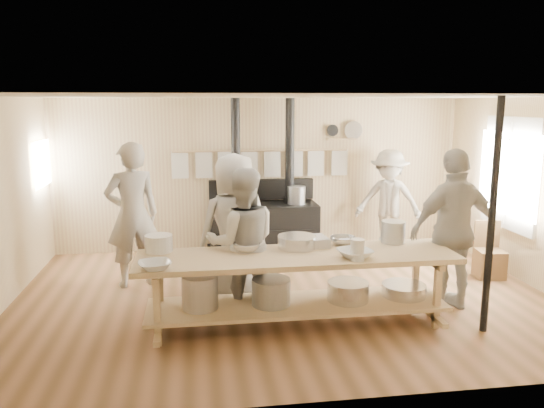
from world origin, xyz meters
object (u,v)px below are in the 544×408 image
object	(u,v)px
cook_left	(243,243)
cook_center	(235,230)
roasting_pan	(306,242)
cook_far_left	(132,215)
chair	(489,261)
stove	(263,223)
prep_table	(296,282)
cook_right	(454,230)
cook_by_window	(389,201)

from	to	relation	value
cook_left	cook_center	world-z (taller)	cook_center
cook_center	roasting_pan	distance (m)	0.95
cook_far_left	chair	bearing A→B (deg)	157.63
cook_far_left	roasting_pan	size ratio (longest dim) A/B	4.10
stove	prep_table	bearing A→B (deg)	-90.04
cook_left	chair	distance (m)	3.87
cook_right	cook_by_window	bearing A→B (deg)	-101.76
cook_by_window	chair	world-z (taller)	cook_by_window
stove	cook_by_window	distance (m)	2.17
cook_center	cook_right	bearing A→B (deg)	152.38
chair	roasting_pan	bearing A→B (deg)	-152.41
prep_table	chair	size ratio (longest dim) A/B	4.41
cook_far_left	cook_left	distance (m)	1.89
prep_table	cook_right	xyz separation A→B (m)	(1.99, 0.25, 0.48)
roasting_pan	cook_center	bearing A→B (deg)	148.38
cook_left	chair	world-z (taller)	cook_left
stove	roasting_pan	xyz separation A→B (m)	(0.17, -2.72, 0.38)
prep_table	chair	xyz separation A→B (m)	(3.13, 1.30, -0.28)
chair	roasting_pan	world-z (taller)	roasting_pan
cook_far_left	cook_by_window	xyz separation A→B (m)	(4.12, 1.18, -0.13)
prep_table	stove	bearing A→B (deg)	89.96
roasting_pan	prep_table	bearing A→B (deg)	-120.22
prep_table	cook_far_left	world-z (taller)	cook_far_left
stove	chair	distance (m)	3.58
prep_table	cook_center	size ratio (longest dim) A/B	1.87
cook_center	chair	size ratio (longest dim) A/B	2.36
cook_center	chair	distance (m)	3.86
cook_right	roasting_pan	world-z (taller)	cook_right
stove	prep_table	xyz separation A→B (m)	(-0.00, -3.02, -0.00)
prep_table	chair	bearing A→B (deg)	22.49
cook_left	cook_right	world-z (taller)	cook_right
cook_far_left	cook_right	xyz separation A→B (m)	(3.97, -1.42, -0.01)
cook_center	cook_by_window	xyz separation A→B (m)	(2.77, 2.05, -0.09)
cook_center	cook_left	bearing A→B (deg)	82.86
prep_table	roasting_pan	distance (m)	0.52
prep_table	cook_far_left	xyz separation A→B (m)	(-1.98, 1.67, 0.49)
cook_left	chair	xyz separation A→B (m)	(3.70, 0.89, -0.65)
cook_left	cook_center	xyz separation A→B (m)	(-0.06, 0.39, 0.07)
stove	cook_by_window	bearing A→B (deg)	-4.48
cook_far_left	roasting_pan	xyz separation A→B (m)	(2.15, -1.37, -0.10)
prep_table	cook_left	distance (m)	0.80
cook_left	roasting_pan	size ratio (longest dim) A/B	3.64
prep_table	cook_by_window	world-z (taller)	cook_by_window
cook_left	roasting_pan	world-z (taller)	cook_left
chair	cook_left	bearing A→B (deg)	-157.50
stove	cook_by_window	world-z (taller)	stove
cook_left	cook_by_window	bearing A→B (deg)	-138.13
stove	prep_table	size ratio (longest dim) A/B	0.72
cook_by_window	roasting_pan	bearing A→B (deg)	-97.57
roasting_pan	chair	bearing A→B (deg)	18.61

